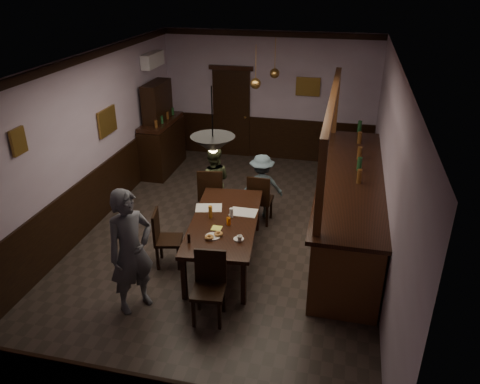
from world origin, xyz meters
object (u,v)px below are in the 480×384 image
(dining_table, at_px, (225,223))
(person_seated_right, at_px, (262,186))
(chair_far_right, at_px, (260,198))
(pendant_brass_far, at_px, (275,73))
(chair_near, at_px, (209,283))
(pendant_brass_mid, at_px, (255,84))
(chair_side, at_px, (164,236))
(person_standing, at_px, (131,252))
(pendant_iron, at_px, (213,145))
(person_seated_left, at_px, (213,182))
(coffee_cup, at_px, (240,238))
(sideboard, at_px, (161,136))
(bar_counter, at_px, (348,205))
(soda_can, at_px, (229,221))
(chair_far_left, at_px, (211,193))

(dining_table, bearing_deg, person_seated_right, 79.82)
(chair_far_right, xyz_separation_m, pendant_brass_far, (-0.13, 2.15, 1.77))
(chair_near, bearing_deg, person_seated_right, 81.05)
(chair_near, height_order, pendant_brass_mid, pendant_brass_mid)
(chair_side, xyz_separation_m, pendant_brass_mid, (0.87, 2.78, 1.79))
(chair_far_right, distance_m, chair_near, 2.63)
(person_standing, bearing_deg, pendant_iron, -25.35)
(pendant_brass_mid, bearing_deg, person_seated_left, -120.45)
(chair_far_right, distance_m, chair_side, 2.01)
(person_standing, height_order, person_seated_right, person_standing)
(person_seated_right, xyz_separation_m, coffee_cup, (0.08, -2.14, 0.18))
(dining_table, relative_size, person_seated_left, 1.72)
(pendant_brass_far, bearing_deg, sideboard, -176.36)
(chair_side, xyz_separation_m, bar_counter, (2.76, 1.46, 0.12))
(person_seated_left, distance_m, person_seated_right, 0.90)
(dining_table, bearing_deg, pendant_brass_far, 87.22)
(dining_table, height_order, chair_near, chair_near)
(soda_can, bearing_deg, pendant_brass_mid, 92.92)
(dining_table, height_order, sideboard, sideboard)
(person_seated_left, distance_m, pendant_iron, 2.88)
(chair_side, bearing_deg, person_standing, 166.90)
(chair_side, relative_size, person_seated_right, 0.75)
(sideboard, relative_size, pendant_brass_far, 2.50)
(chair_near, relative_size, chair_side, 1.05)
(chair_far_right, height_order, bar_counter, bar_counter)
(chair_side, height_order, pendant_iron, pendant_iron)
(chair_side, xyz_separation_m, soda_can, (1.00, 0.17, 0.30))
(sideboard, relative_size, pendant_brass_mid, 2.50)
(chair_side, height_order, pendant_brass_mid, pendant_brass_mid)
(dining_table, height_order, person_seated_left, person_seated_left)
(person_standing, bearing_deg, soda_can, -4.42)
(chair_near, distance_m, bar_counter, 3.01)
(chair_near, xyz_separation_m, person_standing, (-1.05, -0.04, 0.36))
(chair_near, relative_size, person_standing, 0.55)
(pendant_brass_mid, bearing_deg, dining_table, -89.26)
(coffee_cup, relative_size, sideboard, 0.04)
(chair_far_left, bearing_deg, dining_table, 105.67)
(dining_table, height_order, soda_can, soda_can)
(chair_side, height_order, sideboard, sideboard)
(chair_near, xyz_separation_m, pendant_brass_mid, (-0.17, 3.79, 1.76))
(dining_table, relative_size, chair_side, 2.47)
(pendant_brass_far, bearing_deg, bar_counter, -53.71)
(person_seated_left, relative_size, soda_can, 11.08)
(pendant_iron, distance_m, pendant_brass_mid, 3.27)
(chair_far_left, xyz_separation_m, person_seated_left, (-0.04, 0.28, 0.09))
(person_seated_right, bearing_deg, pendant_iron, 66.03)
(chair_side, distance_m, bar_counter, 3.12)
(chair_near, relative_size, person_seated_right, 0.79)
(coffee_cup, distance_m, soda_can, 0.50)
(coffee_cup, bearing_deg, pendant_iron, -145.91)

